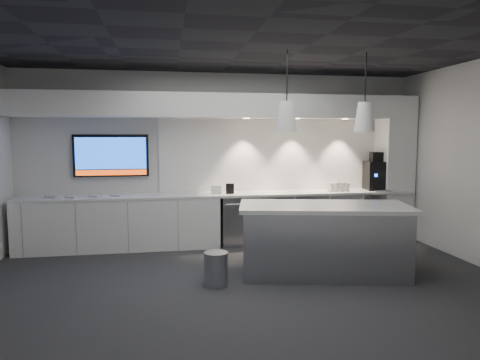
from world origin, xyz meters
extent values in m
plane|color=#2A2A2C|center=(0.00, 0.00, 0.00)|extent=(7.00, 7.00, 0.00)
plane|color=black|center=(0.00, 0.00, 3.00)|extent=(7.00, 7.00, 0.00)
plane|color=silver|center=(0.00, 2.50, 1.50)|extent=(7.00, 0.00, 7.00)
plane|color=silver|center=(0.00, -2.50, 1.50)|extent=(7.00, 0.00, 7.00)
cube|color=silver|center=(0.00, 2.17, 0.88)|extent=(6.80, 0.65, 0.04)
cube|color=white|center=(-1.75, 2.17, 0.43)|extent=(3.30, 0.63, 0.86)
cube|color=#909398|center=(0.25, 2.17, 0.42)|extent=(0.60, 0.61, 0.85)
cube|color=#909398|center=(0.88, 2.17, 0.42)|extent=(0.60, 0.61, 0.85)
cube|color=#909398|center=(1.51, 2.17, 0.42)|extent=(0.60, 0.61, 0.85)
cube|color=#909398|center=(2.14, 2.17, 0.42)|extent=(0.60, 0.61, 0.85)
cube|color=white|center=(1.20, 2.48, 1.55)|extent=(4.60, 0.03, 1.30)
cube|color=white|center=(0.00, 2.20, 2.40)|extent=(6.90, 0.60, 0.40)
cube|color=white|center=(3.20, 2.20, 1.30)|extent=(0.55, 0.55, 2.60)
cube|color=black|center=(-1.90, 2.45, 1.56)|extent=(1.25, 0.06, 0.72)
cube|color=blue|center=(-1.90, 2.42, 1.60)|extent=(1.17, 0.00, 0.54)
cube|color=#EC460D|center=(-1.90, 2.42, 1.27)|extent=(1.17, 0.00, 0.09)
cube|color=#909398|center=(1.13, 0.32, 0.46)|extent=(2.31, 1.30, 0.91)
cube|color=silver|center=(1.13, 0.32, 0.94)|extent=(2.44, 1.43, 0.05)
cylinder|color=#909398|center=(-0.37, 0.14, 0.21)|extent=(0.32, 0.32, 0.43)
cube|color=black|center=(2.85, 2.20, 1.16)|extent=(0.44, 0.48, 0.53)
cube|color=black|center=(2.85, 2.20, 1.51)|extent=(0.24, 0.24, 0.17)
cube|color=#909398|center=(2.85, 1.97, 0.92)|extent=(0.31, 0.24, 0.03)
cube|color=black|center=(0.10, 2.10, 0.99)|extent=(0.14, 0.03, 0.18)
cube|color=silver|center=(-0.14, 2.12, 0.97)|extent=(0.18, 0.07, 0.14)
cube|color=#A6A6A6|center=(-2.83, 2.14, 0.91)|extent=(0.17, 0.17, 0.02)
cube|color=#A6A6A6|center=(-2.50, 2.08, 0.91)|extent=(0.19, 0.19, 0.02)
cube|color=#A6A6A6|center=(-2.14, 2.13, 0.91)|extent=(0.20, 0.20, 0.02)
cube|color=#A6A6A6|center=(-1.79, 2.15, 0.91)|extent=(0.20, 0.20, 0.02)
cone|color=white|center=(0.59, 0.32, 2.15)|extent=(0.28, 0.28, 0.40)
cylinder|color=black|center=(0.59, 0.32, 2.70)|extent=(0.02, 0.02, 0.70)
cone|color=white|center=(1.68, 0.32, 2.15)|extent=(0.28, 0.28, 0.40)
cylinder|color=black|center=(1.68, 0.32, 2.70)|extent=(0.02, 0.02, 0.70)
camera|label=1|loc=(-0.96, -5.12, 1.91)|focal=32.00mm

